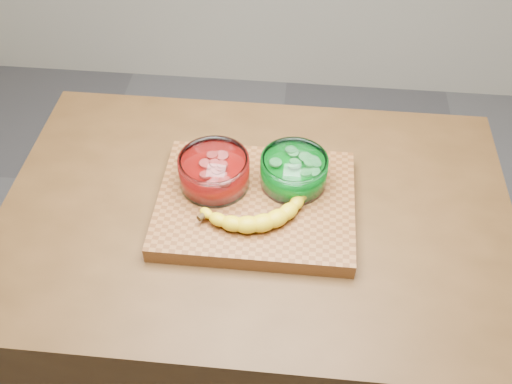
{
  "coord_description": "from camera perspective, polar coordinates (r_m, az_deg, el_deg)",
  "views": [
    {
      "loc": [
        0.09,
        -0.88,
        1.9
      ],
      "look_at": [
        0.0,
        0.0,
        0.96
      ],
      "focal_mm": 40.0,
      "sensor_mm": 36.0,
      "label": 1
    }
  ],
  "objects": [
    {
      "name": "bowl_green",
      "position": [
        1.32,
        3.8,
        2.1
      ],
      "size": [
        0.16,
        0.16,
        0.07
      ],
      "color": "white",
      "rests_on": "cutting_board"
    },
    {
      "name": "cutting_board",
      "position": [
        1.32,
        0.0,
        -1.19
      ],
      "size": [
        0.45,
        0.35,
        0.04
      ],
      "primitive_type": "cube",
      "color": "brown",
      "rests_on": "counter"
    },
    {
      "name": "counter",
      "position": [
        1.7,
        0.0,
        -11.86
      ],
      "size": [
        1.2,
        0.8,
        0.9
      ],
      "primitive_type": "cube",
      "color": "#4A2F16",
      "rests_on": "ground"
    },
    {
      "name": "bowl_red",
      "position": [
        1.32,
        -4.2,
        2.05
      ],
      "size": [
        0.16,
        0.16,
        0.08
      ],
      "color": "white",
      "rests_on": "cutting_board"
    },
    {
      "name": "ground",
      "position": [
        2.1,
        0.0,
        -18.27
      ],
      "size": [
        3.5,
        3.5,
        0.0
      ],
      "primitive_type": "plane",
      "color": "#5B5A5F",
      "rests_on": "ground"
    },
    {
      "name": "banana",
      "position": [
        1.26,
        -0.17,
        -1.49
      ],
      "size": [
        0.27,
        0.17,
        0.04
      ],
      "primitive_type": null,
      "color": "gold",
      "rests_on": "cutting_board"
    }
  ]
}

